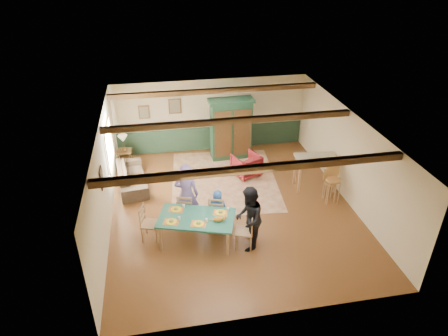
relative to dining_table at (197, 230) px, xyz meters
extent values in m
plane|color=#5B3419|center=(1.22, 1.38, -0.40)|extent=(8.00, 8.00, 0.00)
cube|color=beige|center=(1.22, 5.38, 0.95)|extent=(7.00, 0.02, 2.70)
cube|color=beige|center=(-2.28, 1.38, 0.95)|extent=(0.02, 8.00, 2.70)
cube|color=beige|center=(4.72, 1.38, 0.95)|extent=(0.02, 8.00, 2.70)
cube|color=beige|center=(1.22, 1.38, 2.30)|extent=(7.00, 8.00, 0.02)
cube|color=#1C3424|center=(1.22, 5.36, 0.05)|extent=(6.95, 0.03, 0.90)
cube|color=#33210E|center=(1.22, -0.92, 2.21)|extent=(6.95, 0.16, 0.16)
cube|color=#33210E|center=(1.22, 1.78, 2.21)|extent=(6.95, 0.16, 0.16)
cube|color=#33210E|center=(1.22, 4.38, 2.21)|extent=(6.95, 0.16, 0.16)
imported|color=#7363A9|center=(-0.15, 0.94, 0.52)|extent=(0.77, 0.62, 1.84)
imported|color=black|center=(1.27, -0.40, 0.48)|extent=(0.89, 1.01, 1.76)
imported|color=#26509B|center=(0.66, 0.69, 0.14)|extent=(0.60, 0.48, 1.07)
cube|color=beige|center=(1.26, 2.99, -0.39)|extent=(3.77, 4.34, 0.01)
cube|color=black|center=(1.80, 4.57, 0.71)|extent=(1.59, 0.69, 2.22)
imported|color=#511017|center=(2.06, 3.19, -0.02)|extent=(1.06, 1.08, 0.76)
imported|color=#44372A|center=(-1.72, 3.22, -0.09)|extent=(1.08, 2.22, 0.62)
camera|label=1|loc=(-0.78, -8.18, 6.48)|focal=32.00mm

